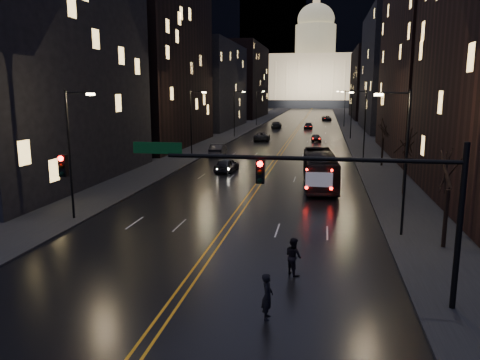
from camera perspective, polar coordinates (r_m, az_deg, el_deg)
The scene contains 37 objects.
ground at distance 21.98m, azimuth -6.95°, elevation -13.23°, with size 900.00×900.00×0.00m, color black.
road at distance 149.53m, azimuth 7.85°, elevation 7.33°, with size 20.00×320.00×0.02m, color black.
sidewalk_left at distance 150.75m, azimuth 2.49°, elevation 7.48°, with size 8.00×320.00×0.16m, color black.
sidewalk_right at distance 149.62m, azimuth 13.26°, elevation 7.18°, with size 8.00×320.00×0.16m, color black.
center_line at distance 149.53m, azimuth 7.86°, elevation 7.34°, with size 0.62×320.00×0.01m, color orange.
building_left_near at distance 49.28m, azimuth -23.76°, elevation 12.36°, with size 12.00×28.00×22.00m, color black.
building_left_mid at distance 78.15m, azimuth -10.48°, elevation 14.40°, with size 12.00×30.00×28.00m, color black.
building_left_far at distance 114.39m, azimuth -3.62°, elevation 11.37°, with size 12.00×34.00×20.00m, color black.
building_left_dist at distance 161.46m, azimuth 0.49°, elevation 11.94°, with size 12.00×40.00×24.00m, color black.
building_right_tall at distance 71.45m, azimuth 23.31°, elevation 18.11°, with size 12.00×30.00×38.00m, color black.
building_right_mid at distance 112.22m, azimuth 18.22°, elevation 12.40°, with size 12.00×34.00×26.00m, color black.
building_right_dist at distance 159.86m, azimuth 15.80°, elevation 11.20°, with size 12.00×40.00×22.00m, color black.
mountain_ridge at distance 404.49m, azimuth 15.66°, elevation 18.44°, with size 520.00×60.00×130.00m, color black.
capitol at distance 269.34m, azimuth 9.05°, elevation 12.47°, with size 90.00×50.00×58.50m.
traffic_signal at distance 19.52m, azimuth 9.51°, elevation -0.63°, with size 17.29×0.45×7.00m.
streetlamp_right_near at distance 29.78m, azimuth 19.27°, elevation 2.81°, with size 2.13×0.25×9.00m.
streetlamp_left_near at distance 33.89m, azimuth -19.83°, elevation 3.68°, with size 2.13×0.25×9.00m.
streetlamp_right_mid at distance 59.46m, azimuth 14.81°, elevation 6.78°, with size 2.13×0.25×9.00m.
streetlamp_left_mid at distance 61.62m, azimuth -5.82°, elevation 7.21°, with size 2.13×0.25×9.00m.
streetlamp_right_far at distance 89.36m, azimuth 13.31°, elevation 8.10°, with size 2.13×0.25×9.00m.
streetlamp_left_far at distance 90.81m, azimuth -0.59°, elevation 8.42°, with size 2.13×0.25×9.00m.
streetlamp_right_dist at distance 119.30m, azimuth 12.56°, elevation 8.75°, with size 2.13×0.25×9.00m.
streetlamp_left_dist at distance 120.39m, azimuth 2.10°, elevation 9.02°, with size 2.13×0.25×9.00m.
tree_right_near at distance 28.37m, azimuth 24.18°, elevation 0.95°, with size 2.40×2.40×6.65m.
tree_right_mid at distance 41.96m, azimuth 19.66°, elevation 4.19°, with size 2.40×2.40×6.65m.
tree_right_far at distance 57.74m, azimuth 17.11°, elevation 6.00°, with size 2.40×2.40×6.65m.
bus at distance 44.54m, azimuth 9.70°, elevation 1.27°, with size 2.76×11.78×3.28m, color black.
oncoming_car_a at distance 51.98m, azimuth -1.64°, elevation 1.83°, with size 1.86×4.63×1.58m, color black.
oncoming_car_b at distance 64.98m, azimuth -2.69°, elevation 3.70°, with size 1.81×5.20×1.71m, color black.
oncoming_car_c at distance 84.77m, azimuth 2.69°, elevation 5.33°, with size 2.65×5.76×1.60m, color black.
oncoming_car_d at distance 114.29m, azimuth 4.46°, elevation 6.74°, with size 2.25×5.54×1.61m, color black.
receding_car_a at distance 63.91m, azimuth 8.62°, elevation 3.33°, with size 1.49×4.29×1.41m, color black.
receding_car_b at distance 84.42m, azimuth 9.28°, elevation 5.10°, with size 1.59×3.94×1.34m, color black.
receding_car_c at distance 111.73m, azimuth 8.33°, elevation 6.52°, with size 2.01×4.95×1.44m, color black.
receding_car_d at distance 144.22m, azimuth 10.52°, elevation 7.42°, with size 2.48×5.38×1.50m, color black.
pedestrian_a at distance 19.05m, azimuth 3.35°, elevation -13.98°, with size 0.69×0.45×1.89m, color black.
pedestrian_b at distance 23.39m, azimuth 6.53°, elevation -9.22°, with size 0.92×0.50×1.88m, color black.
Camera 1 is at (6.05, -19.14, 8.94)m, focal length 35.00 mm.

